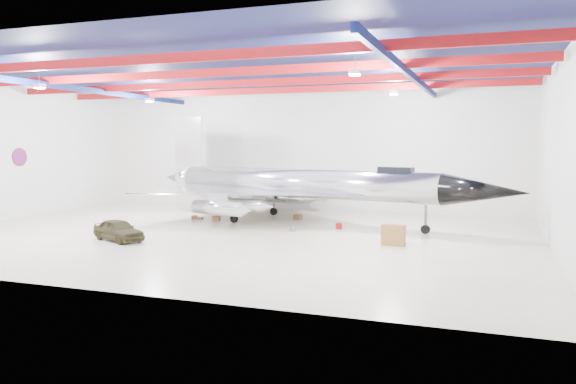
% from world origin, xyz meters
% --- Properties ---
extents(floor, '(40.00, 40.00, 0.00)m').
position_xyz_m(floor, '(0.00, 0.00, 0.00)').
color(floor, beige).
rests_on(floor, ground).
extents(wall_back, '(40.00, 0.00, 40.00)m').
position_xyz_m(wall_back, '(0.00, 15.00, 5.50)').
color(wall_back, silver).
rests_on(wall_back, floor).
extents(wall_right, '(0.00, 30.00, 30.00)m').
position_xyz_m(wall_right, '(20.00, 0.00, 5.50)').
color(wall_right, silver).
rests_on(wall_right, floor).
extents(ceiling, '(40.00, 40.00, 0.00)m').
position_xyz_m(ceiling, '(0.00, 0.00, 11.00)').
color(ceiling, '#0A0F38').
rests_on(ceiling, wall_back).
extents(ceiling_structure, '(39.50, 29.50, 1.08)m').
position_xyz_m(ceiling_structure, '(0.00, 0.00, 10.32)').
color(ceiling_structure, maroon).
rests_on(ceiling_structure, ceiling).
extents(wall_roundel, '(0.10, 1.50, 1.50)m').
position_xyz_m(wall_roundel, '(-19.94, 2.00, 5.00)').
color(wall_roundel, '#B21414').
rests_on(wall_roundel, wall_left).
extents(jet_aircraft, '(30.49, 20.99, 8.40)m').
position_xyz_m(jet_aircraft, '(2.78, 6.91, 2.76)').
color(jet_aircraft, silver).
rests_on(jet_aircraft, floor).
extents(jeep, '(4.35, 3.05, 1.37)m').
position_xyz_m(jeep, '(-5.42, -4.63, 0.69)').
color(jeep, '#322E19').
rests_on(jeep, floor).
extents(desk, '(1.42, 0.81, 1.25)m').
position_xyz_m(desk, '(11.14, -0.33, 0.63)').
color(desk, brown).
rests_on(desk, floor).
extents(crate_ply, '(0.57, 0.52, 0.33)m').
position_xyz_m(crate_ply, '(-5.86, 5.78, 0.16)').
color(crate_ply, olive).
rests_on(crate_ply, floor).
extents(engine_drum, '(0.51, 0.51, 0.39)m').
position_xyz_m(engine_drum, '(3.65, 2.73, 0.20)').
color(engine_drum, '#59595B').
rests_on(engine_drum, floor).
extents(parts_bin, '(0.68, 0.60, 0.41)m').
position_xyz_m(parts_bin, '(2.00, 8.55, 0.21)').
color(parts_bin, olive).
rests_on(parts_bin, floor).
extents(crate_small, '(0.35, 0.29, 0.24)m').
position_xyz_m(crate_small, '(-5.30, 5.77, 0.12)').
color(crate_small, '#59595B').
rests_on(crate_small, floor).
extents(tool_chest, '(0.60, 0.60, 0.41)m').
position_xyz_m(tool_chest, '(6.38, 4.90, 0.21)').
color(tool_chest, maroon).
rests_on(tool_chest, floor).
extents(oil_barrel, '(0.62, 0.52, 0.39)m').
position_xyz_m(oil_barrel, '(-3.78, 5.57, 0.19)').
color(oil_barrel, olive).
rests_on(oil_barrel, floor).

